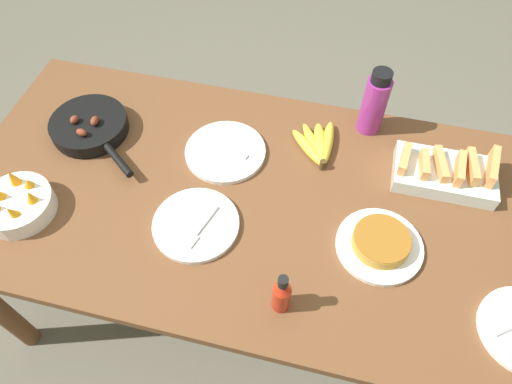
% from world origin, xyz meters
% --- Properties ---
extents(ground_plane, '(14.00, 14.00, 0.00)m').
position_xyz_m(ground_plane, '(0.00, 0.00, 0.00)').
color(ground_plane, '#666051').
extents(dining_table, '(1.86, 0.91, 0.77)m').
position_xyz_m(dining_table, '(0.00, 0.00, 0.67)').
color(dining_table, brown).
rests_on(dining_table, ground_plane).
extents(banana_bunch, '(0.15, 0.21, 0.04)m').
position_xyz_m(banana_bunch, '(0.15, 0.24, 0.79)').
color(banana_bunch, yellow).
rests_on(banana_bunch, dining_table).
extents(melon_tray, '(0.30, 0.18, 0.10)m').
position_xyz_m(melon_tray, '(0.55, 0.21, 0.80)').
color(melon_tray, silver).
rests_on(melon_tray, dining_table).
extents(skillet, '(0.35, 0.31, 0.08)m').
position_xyz_m(skillet, '(-0.60, 0.13, 0.79)').
color(skillet, black).
rests_on(skillet, dining_table).
extents(frittata_plate_center, '(0.24, 0.24, 0.05)m').
position_xyz_m(frittata_plate_center, '(0.38, -0.08, 0.79)').
color(frittata_plate_center, white).
rests_on(frittata_plate_center, dining_table).
extents(empty_plate_near_front, '(0.25, 0.25, 0.02)m').
position_xyz_m(empty_plate_near_front, '(-0.15, -0.14, 0.78)').
color(empty_plate_near_front, white).
rests_on(empty_plate_near_front, dining_table).
extents(empty_plate_far_left, '(0.26, 0.26, 0.02)m').
position_xyz_m(empty_plate_far_left, '(-0.14, 0.15, 0.78)').
color(empty_plate_far_left, white).
rests_on(empty_plate_far_left, dining_table).
extents(fruit_bowl_mango, '(0.21, 0.21, 0.11)m').
position_xyz_m(fruit_bowl_mango, '(-0.67, -0.21, 0.80)').
color(fruit_bowl_mango, white).
rests_on(fruit_bowl_mango, dining_table).
extents(water_bottle, '(0.08, 0.08, 0.24)m').
position_xyz_m(water_bottle, '(0.30, 0.38, 0.88)').
color(water_bottle, '#992D89').
rests_on(water_bottle, dining_table).
extents(hot_sauce_bottle, '(0.05, 0.05, 0.15)m').
position_xyz_m(hot_sauce_bottle, '(0.14, -0.32, 0.83)').
color(hot_sauce_bottle, '#B72814').
rests_on(hot_sauce_bottle, dining_table).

